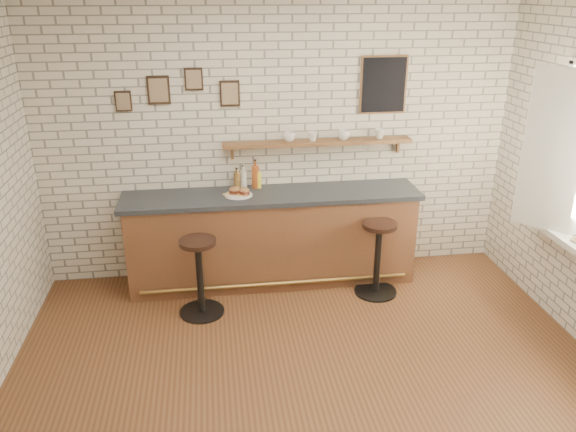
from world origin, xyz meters
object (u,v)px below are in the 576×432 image
(sandwich_plate, at_px, (239,195))
(bar_stool_right, at_px, (378,256))
(ciabatta_sandwich, at_px, (239,191))
(shelf_cup_c, at_px, (344,135))
(bar_counter, at_px, (272,237))
(bitters_bottle_amber, at_px, (255,176))
(bar_stool_left, at_px, (200,275))
(shelf_cup_b, at_px, (313,136))
(bitters_bottle_white, at_px, (244,179))
(bitters_bottle_brown, at_px, (237,180))
(condiment_bottle_yellow, at_px, (258,180))
(shelf_cup_a, at_px, (290,137))
(shelf_cup_d, at_px, (380,134))

(sandwich_plate, distance_m, bar_stool_right, 1.57)
(ciabatta_sandwich, bearing_deg, shelf_cup_c, 10.89)
(bar_counter, height_order, bitters_bottle_amber, bitters_bottle_amber)
(bar_stool_left, bearing_deg, shelf_cup_b, 32.34)
(bar_stool_left, bearing_deg, bitters_bottle_white, 57.49)
(bitters_bottle_brown, xyz_separation_m, condiment_bottle_yellow, (0.22, 0.00, -0.00))
(shelf_cup_c, bearing_deg, bitters_bottle_brown, 113.44)
(bitters_bottle_white, distance_m, shelf_cup_c, 1.15)
(ciabatta_sandwich, xyz_separation_m, bitters_bottle_amber, (0.18, 0.21, 0.08))
(bar_stool_left, relative_size, bar_stool_right, 0.99)
(condiment_bottle_yellow, bearing_deg, bitters_bottle_white, -180.00)
(shelf_cup_a, xyz_separation_m, shelf_cup_d, (0.97, 0.00, -0.00))
(condiment_bottle_yellow, distance_m, shelf_cup_c, 1.02)
(ciabatta_sandwich, bearing_deg, shelf_cup_b, 15.22)
(bitters_bottle_white, height_order, shelf_cup_c, shelf_cup_c)
(bar_counter, height_order, shelf_cup_a, shelf_cup_a)
(bitters_bottle_white, height_order, shelf_cup_a, shelf_cup_a)
(ciabatta_sandwich, xyz_separation_m, shelf_cup_b, (0.80, 0.22, 0.49))
(shelf_cup_a, bearing_deg, bitters_bottle_brown, 175.63)
(bar_stool_right, xyz_separation_m, shelf_cup_c, (-0.25, 0.64, 1.12))
(shelf_cup_b, height_order, shelf_cup_c, shelf_cup_c)
(bar_stool_right, relative_size, shelf_cup_d, 7.30)
(sandwich_plate, distance_m, bitters_bottle_white, 0.24)
(bitters_bottle_amber, relative_size, shelf_cup_d, 2.85)
(bitters_bottle_brown, height_order, bar_stool_right, bitters_bottle_brown)
(bar_counter, height_order, bitters_bottle_white, bitters_bottle_white)
(shelf_cup_b, bearing_deg, bar_stool_left, 168.81)
(bitters_bottle_white, bearing_deg, bitters_bottle_amber, 0.00)
(bitters_bottle_brown, relative_size, shelf_cup_a, 1.77)
(shelf_cup_a, relative_size, shelf_cup_d, 1.18)
(bitters_bottle_white, distance_m, bar_stool_right, 1.62)
(bar_stool_right, height_order, shelf_cup_c, shelf_cup_c)
(condiment_bottle_yellow, bearing_deg, bar_stool_right, -28.56)
(ciabatta_sandwich, height_order, shelf_cup_d, shelf_cup_d)
(bitters_bottle_amber, bearing_deg, bar_stool_right, -27.97)
(sandwich_plate, height_order, ciabatta_sandwich, ciabatta_sandwich)
(bitters_bottle_white, bearing_deg, bar_counter, -35.45)
(bar_counter, height_order, bar_stool_right, bar_counter)
(bitters_bottle_brown, bearing_deg, condiment_bottle_yellow, 0.00)
(ciabatta_sandwich, relative_size, shelf_cup_a, 1.79)
(sandwich_plate, height_order, shelf_cup_a, shelf_cup_a)
(bitters_bottle_amber, height_order, condiment_bottle_yellow, bitters_bottle_amber)
(condiment_bottle_yellow, height_order, shelf_cup_a, shelf_cup_a)
(bitters_bottle_brown, height_order, shelf_cup_b, shelf_cup_b)
(bitters_bottle_brown, xyz_separation_m, bar_stool_right, (1.39, -0.63, -0.68))
(bar_stool_right, distance_m, shelf_cup_c, 1.32)
(bar_counter, distance_m, bitters_bottle_brown, 0.72)
(sandwich_plate, height_order, bar_stool_right, sandwich_plate)
(ciabatta_sandwich, distance_m, bitters_bottle_white, 0.23)
(bitters_bottle_white, bearing_deg, bar_stool_right, -25.67)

